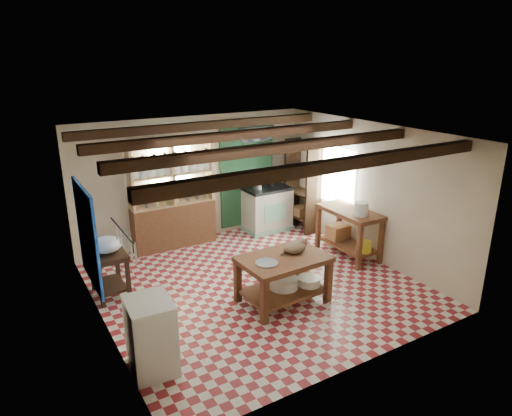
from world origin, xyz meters
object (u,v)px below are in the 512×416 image
white_cabinet (151,336)px  right_counter (348,233)px  work_table (283,279)px  stove (267,208)px  cat (295,247)px  prep_table (110,273)px

white_cabinet → right_counter: bearing=21.7°
work_table → right_counter: bearing=19.4°
stove → white_cabinet: (-3.80, -3.39, -0.02)m
white_cabinet → cat: (2.57, 0.61, 0.38)m
work_table → stove: 3.19m
work_table → right_counter: (2.08, 0.82, 0.09)m
prep_table → cat: (2.55, -1.54, 0.47)m
stove → white_cabinet: stove is taller
right_counter → stove: bearing=107.0°
work_table → white_cabinet: (-2.32, -0.55, 0.09)m
stove → prep_table: bearing=-162.4°
prep_table → cat: bearing=-31.1°
white_cabinet → work_table: bearing=17.8°
white_cabinet → right_counter: 4.61m
work_table → prep_table: 2.81m
prep_table → right_counter: (4.38, -0.79, 0.09)m
cat → prep_table: bearing=136.8°
prep_table → white_cabinet: size_ratio=0.81×
prep_table → right_counter: right_counter is taller
stove → work_table: bearing=-117.9°
stove → white_cabinet: bearing=-138.7°
prep_table → stove: bearing=18.1°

